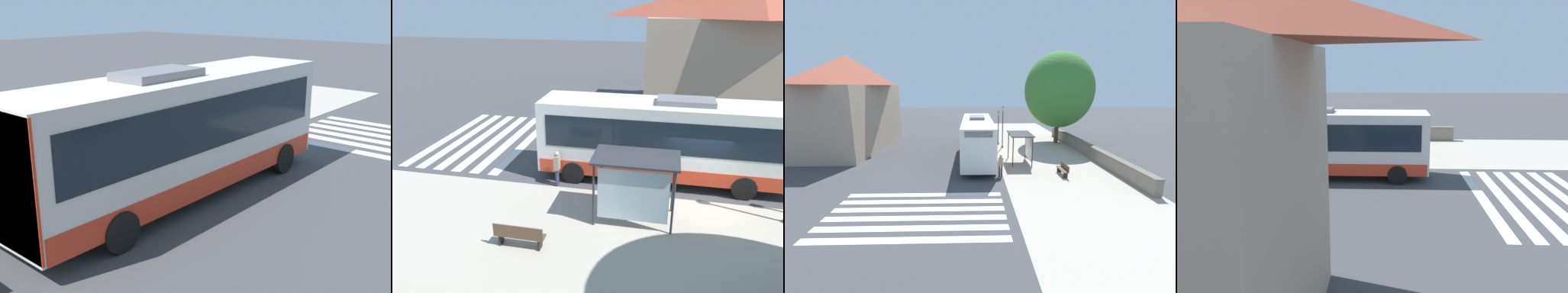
% 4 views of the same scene
% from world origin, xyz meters
% --- Properties ---
extents(ground_plane, '(120.00, 120.00, 0.00)m').
position_xyz_m(ground_plane, '(0.00, 0.00, 0.00)').
color(ground_plane, '#424244').
rests_on(ground_plane, ground).
extents(sidewalk_plaza, '(9.00, 44.00, 0.02)m').
position_xyz_m(sidewalk_plaza, '(-4.50, 0.00, 0.01)').
color(sidewalk_plaza, '#ADA393').
rests_on(sidewalk_plaza, ground).
extents(bus, '(2.66, 10.81, 3.79)m').
position_xyz_m(bus, '(1.77, 1.44, 1.95)').
color(bus, silver).
rests_on(bus, ground).
extents(bus_shelter, '(1.86, 3.05, 2.50)m').
position_xyz_m(bus_shelter, '(-1.98, 2.33, 2.10)').
color(bus_shelter, '#2D2D33').
rests_on(bus_shelter, ground).
extents(pedestrian, '(0.34, 0.22, 1.61)m').
position_xyz_m(pedestrian, '(0.17, 5.87, 0.94)').
color(pedestrian, '#2D3347').
rests_on(pedestrian, ground).
extents(bench, '(0.40, 1.69, 0.88)m').
position_xyz_m(bench, '(-4.41, 5.80, 0.48)').
color(bench, brown).
rests_on(bench, ground).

